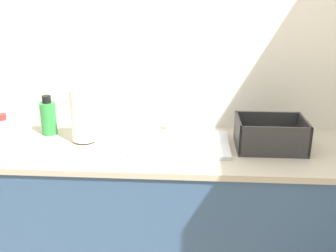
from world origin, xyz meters
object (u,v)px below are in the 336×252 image
object	(u,v)px
paper_towel_roll	(83,115)
bottle_white_spray	(4,133)
bottle_green	(48,117)
dish_rack	(270,137)
sink	(181,142)

from	to	relation	value
paper_towel_roll	bottle_white_spray	distance (m)	0.40
paper_towel_roll	bottle_green	xyz separation A→B (m)	(-0.22, 0.10, -0.05)
dish_rack	bottle_green	size ratio (longest dim) A/B	1.56
bottle_green	bottle_white_spray	bearing A→B (deg)	-127.62
paper_towel_roll	dish_rack	size ratio (longest dim) A/B	0.84
sink	bottle_white_spray	world-z (taller)	sink
paper_towel_roll	dish_rack	world-z (taller)	paper_towel_roll
paper_towel_roll	sink	bearing A→B (deg)	-1.82
sink	dish_rack	distance (m)	0.45
paper_towel_roll	bottle_green	bearing A→B (deg)	156.34
bottle_green	sink	bearing A→B (deg)	-8.91
dish_rack	bottle_white_spray	xyz separation A→B (m)	(-1.34, -0.07, 0.02)
paper_towel_roll	bottle_white_spray	xyz separation A→B (m)	(-0.38, -0.10, -0.07)
dish_rack	bottle_white_spray	world-z (taller)	bottle_white_spray
sink	paper_towel_roll	bearing A→B (deg)	178.18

